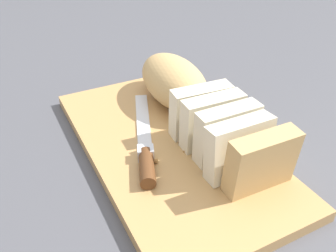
{
  "coord_description": "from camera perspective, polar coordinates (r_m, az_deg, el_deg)",
  "views": [
    {
      "loc": [
        0.41,
        -0.22,
        0.36
      ],
      "look_at": [
        0.0,
        0.0,
        0.05
      ],
      "focal_mm": 38.54,
      "sensor_mm": 36.0,
      "label": 1
    }
  ],
  "objects": [
    {
      "name": "crumb_near_knife",
      "position": [
        0.59,
        3.58,
        -0.88
      ],
      "size": [
        0.0,
        0.0,
        0.0
      ],
      "primitive_type": "sphere",
      "color": "#A8753D",
      "rests_on": "cutting_board"
    },
    {
      "name": "crumb_stray_left",
      "position": [
        0.55,
        2.51,
        -4.06
      ],
      "size": [
        0.0,
        0.0,
        0.0
      ],
      "primitive_type": "sphere",
      "color": "#A8753D",
      "rests_on": "cutting_board"
    },
    {
      "name": "cutting_board",
      "position": [
        0.58,
        -0.0,
        -3.23
      ],
      "size": [
        0.46,
        0.25,
        0.02
      ],
      "primitive_type": "cube",
      "rotation": [
        0.0,
        0.0,
        -0.02
      ],
      "color": "tan",
      "rests_on": "ground_plane"
    },
    {
      "name": "crumb_near_loaf",
      "position": [
        0.53,
        -1.95,
        -5.55
      ],
      "size": [
        0.01,
        0.01,
        0.01
      ],
      "primitive_type": "sphere",
      "color": "#A8753D",
      "rests_on": "cutting_board"
    },
    {
      "name": "bread_knife",
      "position": [
        0.54,
        -3.55,
        -4.3
      ],
      "size": [
        0.25,
        0.12,
        0.02
      ],
      "rotation": [
        0.0,
        0.0,
        2.75
      ],
      "color": "silver",
      "rests_on": "cutting_board"
    },
    {
      "name": "ground_plane",
      "position": [
        0.58,
        -0.0,
        -3.96
      ],
      "size": [
        3.0,
        3.0,
        0.0
      ],
      "primitive_type": "plane",
      "color": "#4C4C51"
    },
    {
      "name": "bread_loaf",
      "position": [
        0.6,
        3.98,
        4.08
      ],
      "size": [
        0.38,
        0.13,
        0.08
      ],
      "rotation": [
        0.0,
        0.0,
        -0.07
      ],
      "color": "tan",
      "rests_on": "cutting_board"
    }
  ]
}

